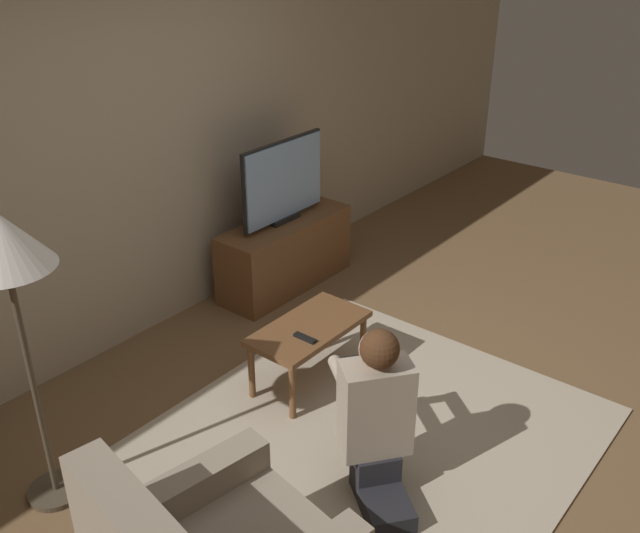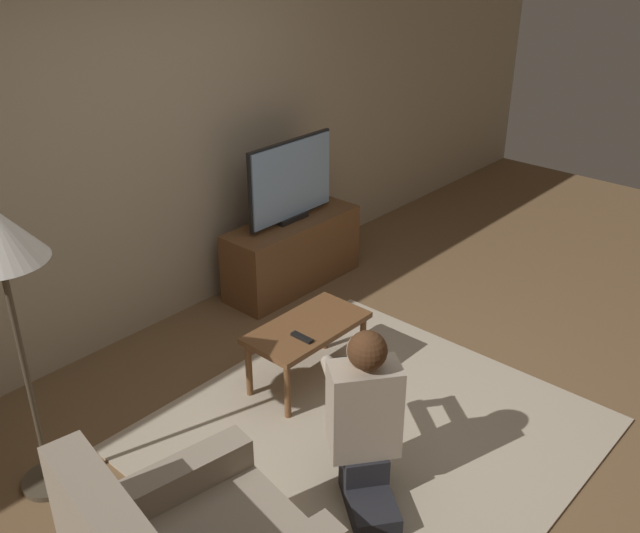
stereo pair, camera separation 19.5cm
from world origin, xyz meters
name	(u,v)px [view 1 (the left image)]	position (x,y,z in m)	size (l,w,h in m)	color
ground_plane	(376,433)	(0.00, 0.00, 0.00)	(10.00, 10.00, 0.00)	brown
wall_back	(134,147)	(0.00, 1.93, 1.30)	(10.00, 0.06, 2.60)	tan
rug	(376,432)	(0.00, 0.00, 0.01)	(2.22, 2.13, 0.02)	#BCAD93
tv_stand	(285,253)	(1.03, 1.58, 0.27)	(1.15, 0.40, 0.54)	brown
tv	(283,181)	(1.03, 1.58, 0.86)	(0.84, 0.08, 0.63)	black
coffee_table	(309,333)	(0.14, 0.61, 0.36)	(0.77, 0.40, 0.41)	brown
floor_lamp	(5,257)	(-1.39, 1.01, 1.33)	(0.43, 0.43, 1.54)	#4C4233
person_kneeling	(376,415)	(-0.37, -0.23, 0.48)	(0.66, 0.75, 0.94)	#232328
remote	(305,338)	(0.01, 0.53, 0.42)	(0.04, 0.15, 0.02)	black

